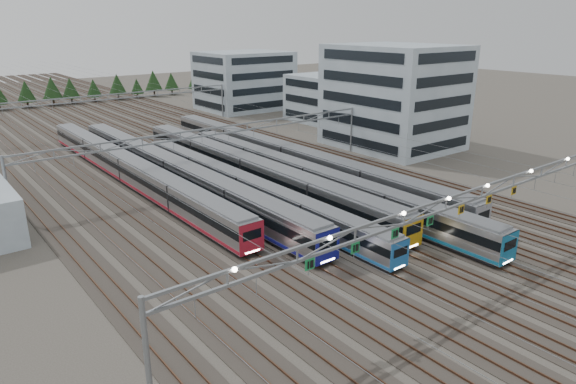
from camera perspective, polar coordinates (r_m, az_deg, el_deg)
ground at (r=50.00m, az=16.35°, el=-9.18°), size 400.00×400.00×0.00m
track_bed at (r=132.00m, az=-21.30°, el=8.01°), size 54.00×260.00×5.42m
train_a at (r=78.10m, az=-17.27°, el=2.46°), size 2.93×64.09×3.82m
train_b at (r=74.93m, az=-12.58°, el=2.23°), size 3.00×65.61×3.91m
train_c at (r=67.43m, az=-4.84°, el=0.54°), size 2.54×52.62×3.30m
train_d at (r=74.23m, az=-4.35°, el=2.51°), size 3.05×59.64×3.97m
train_e at (r=70.40m, az=2.53°, el=1.53°), size 2.83×58.41×3.69m
train_f at (r=81.09m, az=0.06°, el=3.92°), size 3.02×68.49×3.94m
gantry_near at (r=47.13m, az=17.20°, el=-1.58°), size 56.36×0.61×8.08m
gantry_mid at (r=76.47m, az=-8.05°, el=6.06°), size 56.36×0.36×8.00m
gantry_far at (r=117.12m, az=-19.35°, el=9.49°), size 56.36×0.36×8.00m
depot_bldg_south at (r=98.30m, az=11.67°, el=10.33°), size 18.00×22.00×18.62m
depot_bldg_mid at (r=122.82m, az=4.37°, el=10.34°), size 14.00×16.00×10.72m
depot_bldg_north at (r=140.77m, az=-4.88°, el=12.23°), size 22.00×18.00×14.99m
treeline at (r=161.75m, az=-22.82°, el=10.53°), size 106.40×5.60×7.02m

